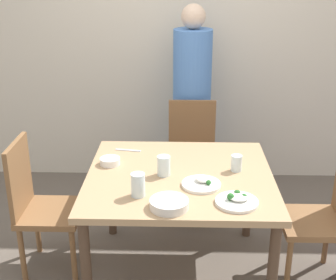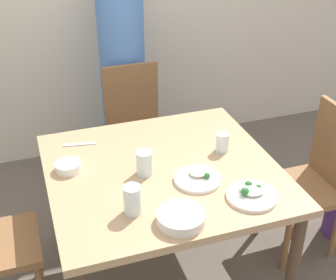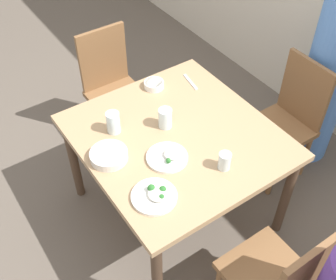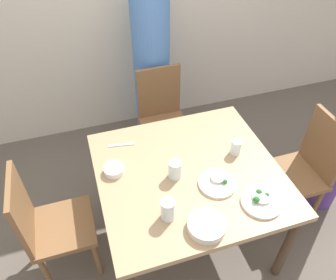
{
  "view_description": "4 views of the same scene",
  "coord_description": "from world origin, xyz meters",
  "px_view_note": "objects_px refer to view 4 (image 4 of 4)",
  "views": [
    {
      "loc": [
        -0.0,
        -2.6,
        1.98
      ],
      "look_at": [
        -0.08,
        0.02,
        0.95
      ],
      "focal_mm": 50.0,
      "sensor_mm": 36.0,
      "label": 1
    },
    {
      "loc": [
        -0.6,
        -1.86,
        2.04
      ],
      "look_at": [
        0.0,
        -0.08,
        0.95
      ],
      "focal_mm": 50.0,
      "sensor_mm": 36.0,
      "label": 2
    },
    {
      "loc": [
        1.42,
        -1.03,
        2.44
      ],
      "look_at": [
        0.01,
        -0.07,
        0.73
      ],
      "focal_mm": 45.0,
      "sensor_mm": 36.0,
      "label": 3
    },
    {
      "loc": [
        -0.55,
        -1.29,
        2.28
      ],
      "look_at": [
        -0.11,
        0.09,
        0.96
      ],
      "focal_mm": 35.0,
      "sensor_mm": 36.0,
      "label": 4
    }
  ],
  "objects_px": {
    "chair_adult_spot": "(163,117)",
    "person_adult": "(152,71)",
    "bowl_curry": "(207,225)",
    "chair_child_spot": "(304,168)",
    "plate_rice_adult": "(217,182)",
    "glass_water_tall": "(236,147)"
  },
  "relations": [
    {
      "from": "plate_rice_adult",
      "to": "glass_water_tall",
      "type": "distance_m",
      "value": 0.31
    },
    {
      "from": "chair_adult_spot",
      "to": "glass_water_tall",
      "type": "relative_size",
      "value": 8.87
    },
    {
      "from": "person_adult",
      "to": "plate_rice_adult",
      "type": "height_order",
      "value": "person_adult"
    },
    {
      "from": "chair_adult_spot",
      "to": "person_adult",
      "type": "relative_size",
      "value": 0.56
    },
    {
      "from": "chair_child_spot",
      "to": "plate_rice_adult",
      "type": "xyz_separation_m",
      "value": [
        -0.78,
        -0.13,
        0.26
      ]
    },
    {
      "from": "chair_adult_spot",
      "to": "chair_child_spot",
      "type": "relative_size",
      "value": 1.0
    },
    {
      "from": "bowl_curry",
      "to": "plate_rice_adult",
      "type": "height_order",
      "value": "same"
    },
    {
      "from": "chair_adult_spot",
      "to": "person_adult",
      "type": "distance_m",
      "value": 0.43
    },
    {
      "from": "chair_child_spot",
      "to": "person_adult",
      "type": "distance_m",
      "value": 1.5
    },
    {
      "from": "person_adult",
      "to": "bowl_curry",
      "type": "distance_m",
      "value": 1.63
    },
    {
      "from": "chair_child_spot",
      "to": "plate_rice_adult",
      "type": "bearing_deg",
      "value": -80.67
    },
    {
      "from": "person_adult",
      "to": "chair_child_spot",
      "type": "bearing_deg",
      "value": -56.34
    },
    {
      "from": "chair_adult_spot",
      "to": "plate_rice_adult",
      "type": "xyz_separation_m",
      "value": [
        0.03,
        -1.03,
        0.26
      ]
    },
    {
      "from": "person_adult",
      "to": "chair_adult_spot",
      "type": "bearing_deg",
      "value": -90.0
    },
    {
      "from": "chair_adult_spot",
      "to": "bowl_curry",
      "type": "xyz_separation_m",
      "value": [
        -0.15,
        -1.3,
        0.27
      ]
    },
    {
      "from": "chair_child_spot",
      "to": "plate_rice_adult",
      "type": "distance_m",
      "value": 0.84
    },
    {
      "from": "chair_child_spot",
      "to": "person_adult",
      "type": "xyz_separation_m",
      "value": [
        -0.82,
        1.23,
        0.28
      ]
    },
    {
      "from": "person_adult",
      "to": "bowl_curry",
      "type": "relative_size",
      "value": 7.82
    },
    {
      "from": "person_adult",
      "to": "glass_water_tall",
      "type": "distance_m",
      "value": 1.18
    },
    {
      "from": "chair_adult_spot",
      "to": "glass_water_tall",
      "type": "height_order",
      "value": "chair_adult_spot"
    },
    {
      "from": "chair_adult_spot",
      "to": "glass_water_tall",
      "type": "bearing_deg",
      "value": -72.6
    },
    {
      "from": "chair_child_spot",
      "to": "bowl_curry",
      "type": "height_order",
      "value": "chair_child_spot"
    }
  ]
}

